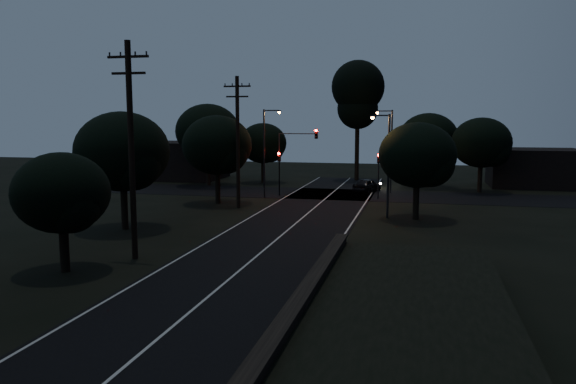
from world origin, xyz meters
The scene contains 22 objects.
road_surface centered at (0.00, 31.12, 0.01)m, with size 60.00×70.00×0.03m.
retaining_wall centered at (7.74, 3.00, 0.62)m, with size 6.93×26.00×1.60m.
utility_pole_mid centered at (-6.00, 15.00, 5.74)m, with size 2.20×0.30×11.00m.
utility_pole_far centered at (-6.00, 32.00, 5.48)m, with size 2.20×0.30×10.50m.
tree_left_b centered at (-7.84, 11.91, 3.66)m, with size 4.44×4.44×5.64m.
tree_left_c centered at (-10.29, 21.88, 4.94)m, with size 6.05×6.05×7.65m.
tree_left_d centered at (-8.29, 33.88, 4.84)m, with size 5.89×5.89×7.47m.
tree_far_nw centered at (-8.81, 49.89, 4.34)m, with size 5.29×5.29×6.70m.
tree_far_w centered at (-13.76, 45.86, 5.70)m, with size 6.87×6.87×8.76m.
tree_far_ne centered at (9.22, 49.88, 5.03)m, with size 6.14×6.14×7.77m.
tree_far_e centered at (14.20, 46.88, 4.73)m, with size 5.76×5.76×7.30m.
tree_right_a centered at (8.19, 29.89, 4.50)m, with size 5.46×5.46×6.94m.
tall_pine centered at (1.00, 55.00, 10.00)m, with size 6.10×6.10×13.87m.
building_left centered at (-20.00, 52.00, 2.20)m, with size 10.00×8.00×4.40m, color black.
building_right centered at (20.00, 53.00, 2.00)m, with size 9.00×7.00×4.00m, color black.
signal_left centered at (-4.60, 39.99, 2.84)m, with size 0.28×0.35×4.10m.
signal_right centered at (4.60, 39.99, 2.84)m, with size 0.28×0.35×4.10m.
signal_mast centered at (-2.91, 39.99, 4.34)m, with size 3.70×0.35×6.25m.
streetlight_a centered at (-5.31, 38.00, 4.64)m, with size 1.66×0.26×8.00m.
streetlight_b centered at (5.31, 44.00, 4.64)m, with size 1.66×0.26×8.00m.
streetlight_c centered at (5.83, 30.00, 4.35)m, with size 1.46×0.26×7.50m.
car centered at (3.20, 44.41, 0.67)m, with size 1.59×3.96×1.35m, color black.
Camera 1 is at (8.16, -10.71, 7.16)m, focal length 35.00 mm.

